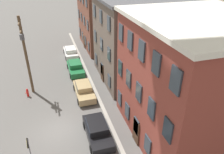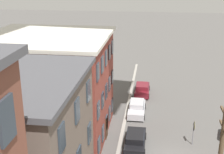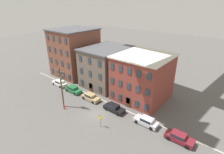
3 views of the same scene
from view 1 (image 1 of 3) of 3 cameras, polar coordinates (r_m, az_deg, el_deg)
The scene contains 12 objects.
ground_plane at distance 20.39m, azimuth -13.61°, elevation -13.36°, with size 200.00×200.00×0.00m, color #565451.
kerb_strip at distance 20.79m, azimuth -1.02°, elevation -11.13°, with size 56.00×0.36×0.16m, color #9E998E.
apartment_corner at distance 37.45m, azimuth 1.18°, elevation 18.18°, with size 10.88×11.76×13.24m.
apartment_midblock at distance 27.20m, azimuth 9.58°, elevation 10.01°, with size 9.73×12.25×9.76m.
apartment_far at distance 18.60m, azimuth 22.71°, elevation -0.59°, with size 10.91×11.36×9.95m.
car_white at distance 34.34m, azimuth -10.75°, elevation 6.48°, with size 4.40×1.92×1.43m.
car_green at distance 29.23m, azimuth -9.54°, elevation 2.57°, with size 4.40×1.92×1.43m.
car_tan at distance 24.09m, azimuth -7.37°, elevation -3.27°, with size 4.40×1.92×1.43m.
car_black at distance 18.79m, azimuth -3.84°, elevation -13.65°, with size 4.40×1.92×1.43m.
caution_sign at distance 17.30m, azimuth -20.96°, elevation -16.56°, with size 1.00×0.08×2.43m.
utility_pole at distance 24.39m, azimuth -21.68°, elevation 5.99°, with size 2.40×0.44×8.56m.
fire_hydrant at distance 25.60m, azimuth -21.20°, elevation -3.80°, with size 0.24×0.34×0.96m.
Camera 1 is at (15.42, 0.18, 13.34)m, focal length 35.00 mm.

